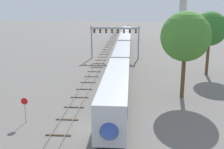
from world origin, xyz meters
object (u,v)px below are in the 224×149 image
stop_sign (25,107)px  trackside_tree_left (210,29)px  signal_gantry (115,34)px  passenger_train (124,49)px  trackside_tree_mid (185,37)px

stop_sign → trackside_tree_left: bearing=43.0°
signal_gantry → trackside_tree_left: trackside_tree_left is taller
passenger_train → trackside_tree_mid: size_ratio=7.47×
passenger_train → stop_sign: size_ratio=31.47×
trackside_tree_left → passenger_train: bearing=139.7°
passenger_train → signal_gantry: (-2.25, 1.61, 3.35)m
trackside_tree_left → trackside_tree_mid: (-7.00, -14.13, 0.06)m
passenger_train → stop_sign: passenger_train is taller
trackside_tree_left → trackside_tree_mid: size_ratio=0.97×
trackside_tree_mid → signal_gantry: bearing=111.1°
stop_sign → passenger_train: bearing=75.2°
passenger_train → stop_sign: bearing=-104.8°
signal_gantry → passenger_train: bearing=-35.6°
stop_sign → trackside_tree_left: 36.30m
passenger_train → signal_gantry: 4.35m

